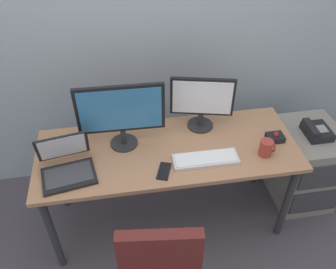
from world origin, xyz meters
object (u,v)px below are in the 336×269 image
(laptop, at_px, (67,165))
(monitor_main, at_px, (121,112))
(cell_phone, at_px, (164,171))
(desk_phone, at_px, (316,131))
(coffee_mug, at_px, (266,148))
(monitor_side, at_px, (202,101))
(trackball_mouse, at_px, (275,137))
(file_cabinet, at_px, (304,165))
(keyboard, at_px, (206,159))

(laptop, bearing_deg, monitor_main, 29.17)
(cell_phone, bearing_deg, desk_phone, 32.61)
(coffee_mug, bearing_deg, monitor_side, 134.44)
(desk_phone, bearing_deg, monitor_side, 170.88)
(trackball_mouse, bearing_deg, file_cabinet, 16.61)
(file_cabinet, height_order, laptop, laptop)
(keyboard, relative_size, trackball_mouse, 3.74)
(desk_phone, bearing_deg, file_cabinet, 63.22)
(monitor_side, bearing_deg, keyboard, -97.61)
(coffee_mug, distance_m, cell_phone, 0.66)
(trackball_mouse, relative_size, coffee_mug, 1.00)
(desk_phone, bearing_deg, keyboard, -166.20)
(monitor_side, height_order, trackball_mouse, monitor_side)
(cell_phone, bearing_deg, keyboard, 30.46)
(file_cabinet, distance_m, cell_phone, 1.25)
(coffee_mug, bearing_deg, desk_phone, 24.45)
(file_cabinet, distance_m, trackball_mouse, 0.58)
(keyboard, distance_m, cell_phone, 0.28)
(monitor_side, bearing_deg, coffee_mug, -45.56)
(laptop, bearing_deg, coffee_mug, -2.25)
(monitor_main, xyz_separation_m, cell_phone, (0.22, -0.29, -0.25))
(desk_phone, height_order, cell_phone, cell_phone)
(laptop, distance_m, coffee_mug, 1.23)
(desk_phone, relative_size, trackball_mouse, 1.82)
(file_cabinet, distance_m, laptop, 1.78)
(trackball_mouse, bearing_deg, desk_phone, 14.55)
(monitor_side, bearing_deg, desk_phone, -9.12)
(keyboard, bearing_deg, monitor_main, 153.97)
(monitor_side, height_order, keyboard, monitor_side)
(desk_phone, relative_size, keyboard, 0.49)
(monitor_main, height_order, monitor_side, monitor_main)
(file_cabinet, height_order, coffee_mug, coffee_mug)
(coffee_mug, relative_size, cell_phone, 0.77)
(cell_phone, bearing_deg, monitor_main, 146.53)
(desk_phone, bearing_deg, cell_phone, -166.87)
(monitor_main, distance_m, coffee_mug, 0.93)
(desk_phone, distance_m, monitor_main, 1.39)
(monitor_main, bearing_deg, monitor_side, 10.94)
(laptop, relative_size, cell_phone, 2.51)
(file_cabinet, xyz_separation_m, cell_phone, (-1.14, -0.28, 0.41))
(keyboard, distance_m, laptop, 0.84)
(desk_phone, height_order, trackball_mouse, trackball_mouse)
(desk_phone, distance_m, monitor_side, 0.87)
(monitor_side, relative_size, trackball_mouse, 3.78)
(monitor_side, distance_m, keyboard, 0.40)
(monitor_main, relative_size, monitor_side, 1.31)
(monitor_main, height_order, trackball_mouse, monitor_main)
(laptop, bearing_deg, desk_phone, 5.64)
(monitor_main, xyz_separation_m, keyboard, (0.49, -0.24, -0.24))
(desk_phone, distance_m, cell_phone, 1.17)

